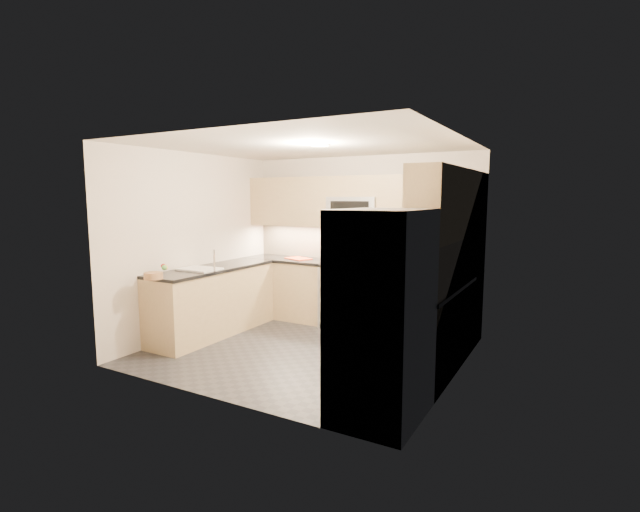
{
  "coord_description": "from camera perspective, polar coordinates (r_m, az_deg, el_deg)",
  "views": [
    {
      "loc": [
        2.87,
        -4.75,
        1.9
      ],
      "look_at": [
        0.0,
        0.35,
        1.15
      ],
      "focal_mm": 26.0,
      "sensor_mm": 36.0,
      "label": 1
    }
  ],
  "objects": [
    {
      "name": "upper_cab_back",
      "position": [
        6.81,
        4.47,
        6.64
      ],
      "size": [
        3.6,
        0.35,
        0.75
      ],
      "primitive_type": "cube",
      "color": "tan",
      "rests_on": "wall_back"
    },
    {
      "name": "base_cab_right",
      "position": [
        5.29,
        13.36,
        -8.8
      ],
      "size": [
        0.6,
        1.7,
        0.9
      ],
      "primitive_type": "cube",
      "color": "tan",
      "rests_on": "floor"
    },
    {
      "name": "ceiling",
      "position": [
        5.59,
        -1.81,
        13.46
      ],
      "size": [
        3.6,
        3.2,
        0.02
      ],
      "primitive_type": "cube",
      "color": "beige",
      "rests_on": "wall_back"
    },
    {
      "name": "countertop_right",
      "position": [
        5.19,
        13.51,
        -3.8
      ],
      "size": [
        0.63,
        1.7,
        0.04
      ],
      "primitive_type": "cube",
      "color": "black",
      "rests_on": "base_cab_right"
    },
    {
      "name": "base_cab_peninsula",
      "position": [
        6.62,
        -12.97,
        -5.55
      ],
      "size": [
        0.6,
        2.0,
        0.9
      ],
      "primitive_type": "cube",
      "color": "tan",
      "rests_on": "floor"
    },
    {
      "name": "microwave_door",
      "position": [
        6.61,
        3.61,
        5.55
      ],
      "size": [
        0.6,
        0.01,
        0.28
      ],
      "primitive_type": "cube",
      "color": "black",
      "rests_on": "microwave"
    },
    {
      "name": "faucet",
      "position": [
        6.15,
        -12.91,
        -0.55
      ],
      "size": [
        0.03,
        0.03,
        0.28
      ],
      "primitive_type": "cylinder",
      "color": "silver",
      "rests_on": "countertop_peninsula"
    },
    {
      "name": "sink_basin",
      "position": [
        6.36,
        -14.6,
        -2.17
      ],
      "size": [
        0.52,
        0.38,
        0.16
      ],
      "primitive_type": "cube",
      "color": "white",
      "rests_on": "base_cab_peninsula"
    },
    {
      "name": "dish_towel_blue",
      "position": [
        6.39,
        4.16,
        -4.91
      ],
      "size": [
        0.16,
        0.03,
        0.31
      ],
      "primitive_type": "cube",
      "rotation": [
        0.0,
        0.0,
        -0.09
      ],
      "color": "#2E587E",
      "rests_on": "oven_handle"
    },
    {
      "name": "upper_cab_right",
      "position": [
        5.18,
        15.53,
        6.21
      ],
      "size": [
        0.35,
        1.95,
        0.75
      ],
      "primitive_type": "cube",
      "color": "tan",
      "rests_on": "wall_right"
    },
    {
      "name": "wall_front",
      "position": [
        4.32,
        -12.81,
        -1.55
      ],
      "size": [
        3.6,
        0.02,
        2.5
      ],
      "primitive_type": "cube",
      "color": "beige",
      "rests_on": "floor"
    },
    {
      "name": "fruit_orange",
      "position": [
        5.89,
        -18.54,
        -1.35
      ],
      "size": [
        0.07,
        0.07,
        0.07
      ],
      "primitive_type": "sphere",
      "color": "#F8A51B",
      "rests_on": "fruit_basket"
    },
    {
      "name": "backsplash_right",
      "position": [
        5.36,
        17.52,
        -0.6
      ],
      "size": [
        0.01,
        2.3,
        0.51
      ],
      "primitive_type": "cube",
      "color": "#C7AF90",
      "rests_on": "wall_right"
    },
    {
      "name": "base_cab_back_left",
      "position": [
        7.38,
        -3.77,
        -4.05
      ],
      "size": [
        1.42,
        0.6,
        0.9
      ],
      "primitive_type": "cube",
      "color": "tan",
      "rests_on": "floor"
    },
    {
      "name": "wall_right",
      "position": [
        4.92,
        16.51,
        -0.6
      ],
      "size": [
        0.02,
        3.2,
        2.5
      ],
      "primitive_type": "cube",
      "color": "beige",
      "rests_on": "floor"
    },
    {
      "name": "range_cooktop",
      "position": [
        6.75,
        3.86,
        -1.11
      ],
      "size": [
        0.76,
        0.65,
        0.03
      ],
      "primitive_type": "cube",
      "color": "black",
      "rests_on": "gas_range"
    },
    {
      "name": "fruit_pear",
      "position": [
        5.87,
        -18.62,
        -1.36
      ],
      "size": [
        0.06,
        0.06,
        0.06
      ],
      "primitive_type": "sphere",
      "color": "#52A747",
      "rests_on": "fruit_basket"
    },
    {
      "name": "wall_left",
      "position": [
        6.7,
        -15.07,
        1.48
      ],
      "size": [
        0.02,
        3.2,
        2.5
      ],
      "primitive_type": "cube",
      "color": "beige",
      "rests_on": "floor"
    },
    {
      "name": "fruit_basket",
      "position": [
        5.78,
        -19.83,
        -2.31
      ],
      "size": [
        0.24,
        0.24,
        0.08
      ],
      "primitive_type": "cylinder",
      "rotation": [
        0.0,
        0.0,
        -0.11
      ],
      "color": "#A0734A",
      "rests_on": "countertop_peninsula"
    },
    {
      "name": "countertop_back_right",
      "position": [
        6.39,
        12.82,
        -1.71
      ],
      "size": [
        1.42,
        0.63,
        0.04
      ],
      "primitive_type": "cube",
      "color": "black",
      "rests_on": "base_cab_back_right"
    },
    {
      "name": "fridge_handle_right",
      "position": [
        4.29,
        3.94,
        -5.5
      ],
      "size": [
        0.02,
        0.02,
        1.2
      ],
      "primitive_type": "cylinder",
      "color": "#B2B5BA",
      "rests_on": "refrigerator"
    },
    {
      "name": "fruit_apple",
      "position": [
        6.0,
        -18.72,
        -1.18
      ],
      "size": [
        0.06,
        0.06,
        0.06
      ],
      "primitive_type": "sphere",
      "color": "#A31912",
      "rests_on": "fruit_basket"
    },
    {
      "name": "gas_range",
      "position": [
        6.83,
        3.82,
        -4.93
      ],
      "size": [
        0.76,
        0.65,
        0.91
      ],
      "primitive_type": "cube",
      "color": "#A0A3A8",
      "rests_on": "floor"
    },
    {
      "name": "countertop_back_left",
      "position": [
        7.3,
        -3.8,
        -0.43
      ],
      "size": [
        1.42,
        0.63,
        0.04
      ],
      "primitive_type": "cube",
      "color": "black",
      "rests_on": "base_cab_back_left"
    },
    {
      "name": "utensil_bowl",
      "position": [
        6.35,
        14.21,
        -0.96
      ],
      "size": [
        0.32,
        0.32,
        0.14
      ],
      "primitive_type": "cylinder",
      "rotation": [
        0.0,
        0.0,
        -0.34
      ],
      "color": "#439D4C",
      "rests_on": "countertop_back_right"
    },
    {
      "name": "refrigerator",
      "position": [
        4.0,
        7.64,
        -7.24
      ],
      "size": [
        0.7,
        0.9,
        1.8
      ],
      "primitive_type": "cube",
      "color": "#96979D",
      "rests_on": "floor"
    },
    {
      "name": "cutting_board",
      "position": [
        7.23,
        -2.7,
        -0.3
      ],
      "size": [
        0.45,
        0.38,
        0.01
      ],
      "primitive_type": "cube",
      "rotation": [
        0.0,
        0.0,
        -0.36
      ],
      "color": "red",
      "rests_on": "countertop_back_left"
    },
    {
      "name": "floor",
      "position": [
        5.87,
        -1.71,
        -11.59
      ],
      "size": [
        3.6,
        3.2,
        0.0
      ],
      "primitive_type": "cube",
      "color": "#26272C",
      "rests_on": "ground"
    },
    {
      "name": "wall_back",
      "position": [
        7.0,
        5.03,
        1.94
      ],
      "size": [
        3.6,
        0.02,
        2.5
      ],
      "primitive_type": "cube",
      "color": "beige",
      "rests_on": "floor"
    },
    {
      "name": "oven_handle",
      "position": [
        6.47,
        2.5,
        -3.21
      ],
      "size": [
        0.6,
        0.02,
        0.02
      ],
      "primitive_type": "cylinder",
      "rotation": [
        0.0,
        1.57,
        0.0
      ],
      "color": "#B2B5BA",
      "rests_on": "gas_range"
    },
    {
      "name": "dish_towel_check",
      "position": [
        6.59,
        0.75,
        -4.53
      ],
      "size": [
        0.18,
        0.06,
        0.35
      ],
      "primitive_type": "cube",
      "rotation": [
        0.0,
        0.0,
        -0.23
      ],
      "color": "silver",
      "rests_on": "oven_handle"
    },
    {
      "name": "base_cab_back_right",
      "position": [
        6.47,
        12.7,
        -5.83
      ],
      "size": [
        1.42,
        0.6,
        0.9
      ],
      "primitive_type": "cube",
      "color": "tan",
      "rests_on": "floor"
    },
    {
      "name": "countertop_peninsula",
      "position": [
        6.53,
        -13.09,
        -1.52
      ],
      "size": [
        0.63,
        2.0,
        0.04
      ],
      "primitive_type": "cube",
      "color": "black",
      "rests_on": "base_cab_peninsula"
    },
    {
      "name": "fridge_handle_left",
      "position": [
        3.98,
        1.69,
        -6.51
      ],
      "size": [
        0.02,
        0.02,
        1.2
      ],
      "primitive_type": "cylinder",
      "color": "#B2B5BA",
      "rests_on": "refrigerator"
    },
    {
      "name": "backsplash_back",
      "position": [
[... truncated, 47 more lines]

